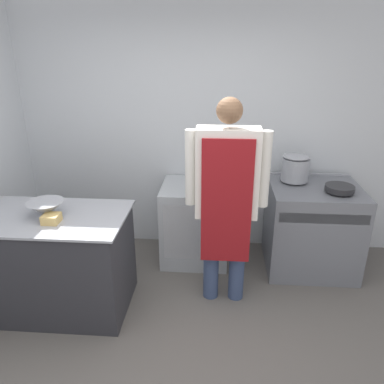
# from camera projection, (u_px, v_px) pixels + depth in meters

# --- Properties ---
(wall_back) EXTENTS (8.00, 0.05, 2.70)m
(wall_back) POSITION_uv_depth(u_px,v_px,m) (188.00, 130.00, 4.05)
(wall_back) COLOR silver
(wall_back) RESTS_ON ground_plane
(prep_counter) EXTENTS (1.35, 0.77, 0.89)m
(prep_counter) POSITION_uv_depth(u_px,v_px,m) (52.00, 262.00, 3.26)
(prep_counter) COLOR #2D2D33
(prep_counter) RESTS_ON ground_plane
(stove) EXTENTS (0.89, 0.77, 0.92)m
(stove) POSITION_uv_depth(u_px,v_px,m) (311.00, 228.00, 3.87)
(stove) COLOR slate
(stove) RESTS_ON ground_plane
(fridge_unit) EXTENTS (0.70, 0.66, 0.84)m
(fridge_unit) POSITION_uv_depth(u_px,v_px,m) (195.00, 222.00, 4.04)
(fridge_unit) COLOR #A8ADB2
(fridge_unit) RESTS_ON ground_plane
(person_cook) EXTENTS (0.70, 0.24, 1.84)m
(person_cook) POSITION_uv_depth(u_px,v_px,m) (227.00, 191.00, 3.14)
(person_cook) COLOR #38476B
(person_cook) RESTS_ON ground_plane
(mixing_bowl) EXTENTS (0.30, 0.30, 0.13)m
(mixing_bowl) POSITION_uv_depth(u_px,v_px,m) (46.00, 209.00, 3.07)
(mixing_bowl) COLOR #9EA0A8
(mixing_bowl) RESTS_ON prep_counter
(plastic_tub) EXTENTS (0.13, 0.13, 0.07)m
(plastic_tub) POSITION_uv_depth(u_px,v_px,m) (51.00, 219.00, 2.97)
(plastic_tub) COLOR #D8B266
(plastic_tub) RESTS_ON prep_counter
(stock_pot) EXTENTS (0.27, 0.27, 0.28)m
(stock_pot) POSITION_uv_depth(u_px,v_px,m) (295.00, 167.00, 3.78)
(stock_pot) COLOR #9EA0A8
(stock_pot) RESTS_ON stove
(saute_pan) EXTENTS (0.27, 0.27, 0.05)m
(saute_pan) POSITION_uv_depth(u_px,v_px,m) (340.00, 188.00, 3.55)
(saute_pan) COLOR #262628
(saute_pan) RESTS_ON stove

